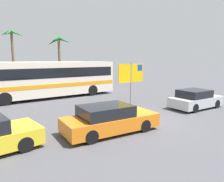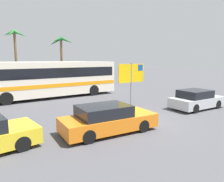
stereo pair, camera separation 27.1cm
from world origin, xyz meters
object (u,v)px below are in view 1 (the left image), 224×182
object	(u,v)px
bus_front_coach	(48,78)
bus_rear_coach	(27,75)
ferry_sign	(132,75)
car_silver	(195,99)
car_orange	(109,119)

from	to	relation	value
bus_front_coach	bus_rear_coach	bearing A→B (deg)	100.87
ferry_sign	car_silver	distance (m)	4.81
bus_rear_coach	car_orange	xyz separation A→B (m)	(0.08, -14.55, -1.15)
bus_rear_coach	bus_front_coach	bearing A→B (deg)	-79.13
car_silver	bus_rear_coach	bearing A→B (deg)	122.01
bus_front_coach	bus_rear_coach	size ratio (longest dim) A/B	1.00
bus_rear_coach	car_orange	bearing A→B (deg)	-89.70
bus_rear_coach	ferry_sign	size ratio (longest dim) A/B	3.80
bus_rear_coach	car_silver	size ratio (longest dim) A/B	3.03
bus_front_coach	car_silver	bearing A→B (deg)	-54.68
bus_front_coach	bus_rear_coach	distance (m)	4.14
car_silver	ferry_sign	bearing A→B (deg)	142.47
bus_front_coach	car_silver	world-z (taller)	bus_front_coach
ferry_sign	car_orange	xyz separation A→B (m)	(-4.32, -3.45, -1.69)
bus_front_coach	car_orange	world-z (taller)	bus_front_coach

